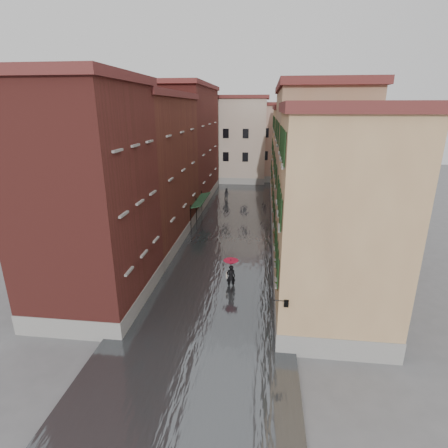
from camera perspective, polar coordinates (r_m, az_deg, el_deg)
The scene contains 16 objects.
ground at distance 23.97m, azimuth -1.66°, elevation -10.85°, with size 120.00×120.00×0.00m, color #5F5F62.
floodwater at distance 35.75m, azimuth 1.36°, elevation -0.51°, with size 10.00×60.00×0.20m, color #44474B.
building_left_near at distance 21.87m, azimuth -21.13°, elevation 3.36°, with size 6.00×8.00×13.00m, color maroon.
building_left_mid at distance 31.81m, azimuth -12.04°, elevation 8.16°, with size 6.00×14.00×12.50m, color brown.
building_left_far at distance 46.03m, azimuth -6.14°, elevation 12.49°, with size 6.00×16.00×14.00m, color maroon.
building_right_near at distance 19.97m, azimuth 17.59°, elevation 0.14°, with size 6.00×8.00×11.50m, color tan.
building_right_mid at distance 30.36m, azimuth 14.11°, elevation 8.00°, with size 6.00×14.00×13.00m, color #96765B.
building_right_far at distance 45.22m, azimuth 11.81°, elevation 10.51°, with size 6.00×16.00×11.50m, color tan.
building_end_cream at distance 59.20m, azimuth 0.81°, elevation 13.42°, with size 12.00×9.00×13.00m, color #BDA996.
building_end_pink at distance 60.99m, azimuth 9.67°, elevation 12.85°, with size 10.00×9.00×12.00m, color tan.
awning_near at distance 35.33m, azimuth -4.29°, elevation 3.23°, with size 1.09×2.96×2.80m.
awning_far at distance 38.16m, azimuth -3.44°, elevation 4.41°, with size 1.09×3.28×2.80m.
wall_lantern at distance 17.10m, azimuth 10.05°, elevation -12.54°, with size 0.71×0.22×0.35m.
window_planters at distance 21.45m, azimuth 8.90°, elevation -4.31°, with size 0.59×8.37×0.84m.
pedestrian_main at distance 23.72m, azimuth 1.12°, elevation -7.66°, with size 1.03×1.03×2.06m.
pedestrian_far at distance 46.32m, azimuth 0.44°, elevation 4.84°, with size 0.78×0.61×1.61m, color black.
Camera 1 is at (3.14, -20.65, 11.75)m, focal length 28.00 mm.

